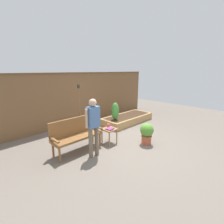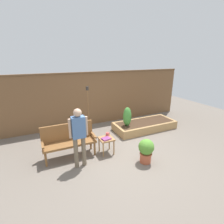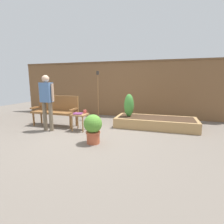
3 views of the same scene
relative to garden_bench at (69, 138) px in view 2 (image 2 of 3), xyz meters
The scene contains 11 objects.
ground_plane 1.60m from the garden_bench, 21.22° to the right, with size 14.00×14.00×0.00m, color #70665B.
fence_back 2.55m from the garden_bench, 55.58° to the left, with size 8.40×0.14×2.16m.
garden_bench is the anchor object (origin of this frame).
side_table 1.07m from the garden_bench, 18.09° to the right, with size 0.40×0.40×0.48m.
cup_on_table 1.11m from the garden_bench, ahead, with size 0.13×0.09×0.10m.
book_on_table 1.05m from the garden_bench, 21.66° to the right, with size 0.24×0.19×0.04m, color #7F3875.
potted_boxwood 2.15m from the garden_bench, 33.83° to the right, with size 0.41×0.41×0.67m.
raised_planter_bed 3.14m from the garden_bench, 12.06° to the left, with size 2.40×1.00×0.30m.
shrub_near_bench 2.31m from the garden_bench, 15.25° to the left, with size 0.30×0.30×0.70m.
tiki_torch 1.66m from the garden_bench, 51.37° to the left, with size 0.10×0.10×1.75m.
person_by_bench 0.75m from the garden_bench, 76.25° to the right, with size 0.47×0.20×1.56m.
Camera 2 is at (-2.11, -3.86, 2.72)m, focal length 27.27 mm.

